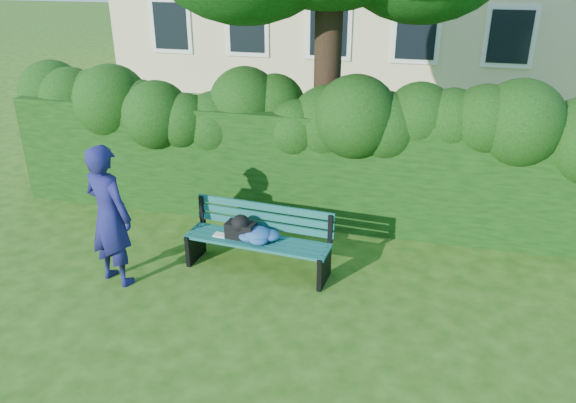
# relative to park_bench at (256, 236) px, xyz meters

# --- Properties ---
(ground) EXTENTS (80.00, 80.00, 0.00)m
(ground) POSITION_rel_park_bench_xyz_m (0.38, -0.35, -0.50)
(ground) COLOR #214C0E
(ground) RESTS_ON ground
(hedge) EXTENTS (10.00, 1.00, 1.80)m
(hedge) POSITION_rel_park_bench_xyz_m (0.38, 1.85, 0.40)
(hedge) COLOR black
(hedge) RESTS_ON ground
(park_bench) EXTENTS (2.03, 0.73, 0.89)m
(park_bench) POSITION_rel_park_bench_xyz_m (0.00, 0.00, 0.00)
(park_bench) COLOR #0D4245
(park_bench) RESTS_ON ground
(man_reading) EXTENTS (0.80, 0.65, 1.90)m
(man_reading) POSITION_rel_park_bench_xyz_m (-1.72, -0.75, 0.46)
(man_reading) COLOR navy
(man_reading) RESTS_ON ground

